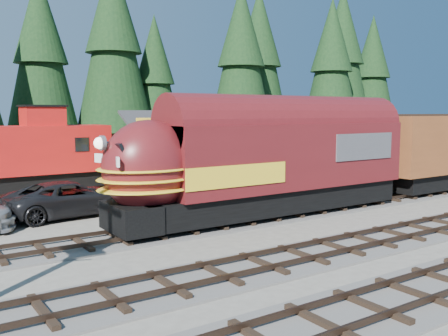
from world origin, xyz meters
TOP-DOWN VIEW (x-y plane):
  - ground at (0.00, 0.00)m, footprint 120.00×120.00m
  - track_siding at (10.00, 4.00)m, footprint 68.00×3.20m
  - track_spur at (-10.00, 18.00)m, footprint 32.00×3.20m
  - depot at (-0.00, 10.50)m, footprint 12.80×7.00m
  - conifer_backdrop at (8.57, 25.10)m, footprint 79.05×21.50m
  - locomotive at (-3.21, 4.00)m, footprint 16.72×3.32m
  - caboose at (-10.63, 18.00)m, footprint 9.96×2.89m
  - pickup_truck_a at (-10.56, 9.91)m, footprint 6.61×3.51m

SIDE VIEW (x-z plane):
  - ground at x=0.00m, z-range 0.00..0.00m
  - track_siding at x=10.00m, z-range -0.11..0.22m
  - track_spur at x=-10.00m, z-range -0.11..0.22m
  - pickup_truck_a at x=-10.56m, z-range 0.00..1.77m
  - caboose at x=-10.63m, z-range -0.02..5.16m
  - locomotive at x=-3.21m, z-range 0.37..4.92m
  - depot at x=0.00m, z-range 0.31..5.61m
  - conifer_backdrop at x=8.57m, z-range 1.61..18.82m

